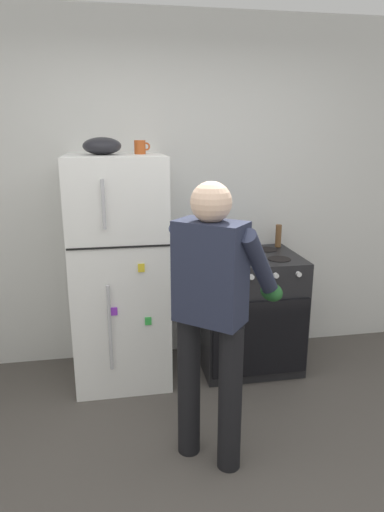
{
  "coord_description": "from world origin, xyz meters",
  "views": [
    {
      "loc": [
        -0.45,
        -1.65,
        1.83
      ],
      "look_at": [
        0.08,
        1.32,
        1.0
      ],
      "focal_mm": 31.68,
      "sensor_mm": 36.0,
      "label": 1
    }
  ],
  "objects_px": {
    "coffee_mug": "(140,147)",
    "pepper_mill": "(278,236)",
    "person_cook": "(213,302)",
    "mixing_bowl": "(102,146)",
    "red_pot": "(232,249)",
    "stove_range": "(248,311)",
    "refrigerator": "(120,271)"
  },
  "relations": [
    {
      "from": "pepper_mill",
      "to": "coffee_mug",
      "type": "bearing_deg",
      "value": -172.33
    },
    {
      "from": "stove_range",
      "to": "mixing_bowl",
      "type": "relative_size",
      "value": 3.52
    },
    {
      "from": "stove_range",
      "to": "pepper_mill",
      "type": "relative_size",
      "value": 4.98
    },
    {
      "from": "coffee_mug",
      "to": "mixing_bowl",
      "type": "bearing_deg",
      "value": -169.22
    },
    {
      "from": "stove_range",
      "to": "mixing_bowl",
      "type": "distance_m",
      "value": 1.67
    },
    {
      "from": "coffee_mug",
      "to": "refrigerator",
      "type": "bearing_deg",
      "value": -164.6
    },
    {
      "from": "person_cook",
      "to": "mixing_bowl",
      "type": "bearing_deg",
      "value": 118.61
    },
    {
      "from": "red_pot",
      "to": "coffee_mug",
      "type": "relative_size",
      "value": 3.09
    },
    {
      "from": "person_cook",
      "to": "pepper_mill",
      "type": "height_order",
      "value": "person_cook"
    },
    {
      "from": "coffee_mug",
      "to": "pepper_mill",
      "type": "bearing_deg",
      "value": 7.67
    },
    {
      "from": "stove_range",
      "to": "mixing_bowl",
      "type": "xyz_separation_m",
      "value": [
        -1.08,
        0.01,
        1.28
      ]
    },
    {
      "from": "person_cook",
      "to": "mixing_bowl",
      "type": "xyz_separation_m",
      "value": [
        -0.56,
        1.02,
        0.78
      ]
    },
    {
      "from": "refrigerator",
      "to": "person_cook",
      "type": "bearing_deg",
      "value": -64.97
    },
    {
      "from": "mixing_bowl",
      "to": "stove_range",
      "type": "bearing_deg",
      "value": -0.55
    },
    {
      "from": "stove_range",
      "to": "red_pot",
      "type": "bearing_deg",
      "value": -166.08
    },
    {
      "from": "stove_range",
      "to": "coffee_mug",
      "type": "xyz_separation_m",
      "value": [
        -0.81,
        0.06,
        1.27
      ]
    },
    {
      "from": "coffee_mug",
      "to": "stove_range",
      "type": "bearing_deg",
      "value": -4.24
    },
    {
      "from": "person_cook",
      "to": "coffee_mug",
      "type": "xyz_separation_m",
      "value": [
        -0.29,
        1.07,
        0.77
      ]
    },
    {
      "from": "coffee_mug",
      "to": "red_pot",
      "type": "bearing_deg",
      "value": -8.7
    },
    {
      "from": "pepper_mill",
      "to": "mixing_bowl",
      "type": "bearing_deg",
      "value": -171.73
    },
    {
      "from": "stove_range",
      "to": "red_pot",
      "type": "relative_size",
      "value": 2.65
    },
    {
      "from": "pepper_mill",
      "to": "person_cook",
      "type": "bearing_deg",
      "value": -123.98
    },
    {
      "from": "red_pot",
      "to": "mixing_bowl",
      "type": "distance_m",
      "value": 1.19
    },
    {
      "from": "refrigerator",
      "to": "pepper_mill",
      "type": "relative_size",
      "value": 9.12
    },
    {
      "from": "mixing_bowl",
      "to": "pepper_mill",
      "type": "bearing_deg",
      "value": 8.27
    },
    {
      "from": "red_pot",
      "to": "stove_range",
      "type": "bearing_deg",
      "value": 13.92
    },
    {
      "from": "person_cook",
      "to": "coffee_mug",
      "type": "relative_size",
      "value": 14.28
    },
    {
      "from": "coffee_mug",
      "to": "pepper_mill",
      "type": "xyz_separation_m",
      "value": [
        1.11,
        0.15,
        -0.72
      ]
    },
    {
      "from": "stove_range",
      "to": "red_pot",
      "type": "height_order",
      "value": "red_pot"
    },
    {
      "from": "refrigerator",
      "to": "stove_range",
      "type": "relative_size",
      "value": 1.83
    },
    {
      "from": "pepper_mill",
      "to": "stove_range",
      "type": "bearing_deg",
      "value": -144.96
    },
    {
      "from": "person_cook",
      "to": "refrigerator",
      "type": "bearing_deg",
      "value": 115.03
    }
  ]
}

